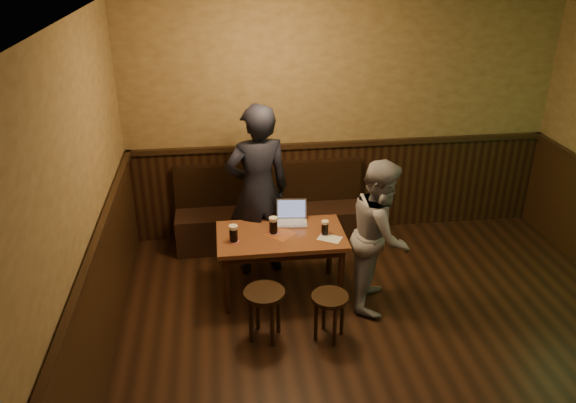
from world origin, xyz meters
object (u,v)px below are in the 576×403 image
(stool_right, at_px, (330,304))
(pub_table, at_px, (281,242))
(pint_left, at_px, (234,233))
(person_suit, at_px, (258,191))
(pint_mid, at_px, (273,225))
(person_grey, at_px, (380,234))
(bench, at_px, (270,218))
(stool_left, at_px, (264,301))
(laptop, at_px, (292,217))
(pint_right, at_px, (325,228))

(stool_right, bearing_deg, pub_table, 113.72)
(pint_left, distance_m, person_suit, 0.65)
(pint_mid, bearing_deg, person_grey, -16.88)
(person_suit, bearing_deg, bench, -118.23)
(person_grey, bearing_deg, stool_left, 130.09)
(pub_table, xyz_separation_m, pint_left, (-0.47, -0.09, 0.18))
(stool_left, relative_size, laptop, 1.49)
(stool_right, height_order, person_suit, person_suit)
(pint_right, height_order, laptop, laptop)
(pint_mid, xyz_separation_m, pint_right, (0.50, -0.08, -0.01))
(pub_table, height_order, pint_mid, pint_mid)
(pint_right, bearing_deg, pint_mid, 170.34)
(stool_right, relative_size, pint_right, 3.07)
(laptop, bearing_deg, pint_mid, -127.06)
(stool_left, height_order, laptop, laptop)
(pint_mid, xyz_separation_m, person_suit, (-0.11, 0.45, 0.17))
(pint_mid, relative_size, pint_right, 1.19)
(pint_left, distance_m, pint_right, 0.90)
(bench, xyz_separation_m, pint_mid, (-0.07, -1.04, 0.45))
(stool_right, distance_m, pint_mid, 1.00)
(pub_table, relative_size, pint_right, 8.54)
(bench, bearing_deg, pub_table, -90.00)
(pint_left, xyz_separation_m, pint_mid, (0.40, 0.11, 0.00))
(stool_left, xyz_separation_m, pint_right, (0.66, 0.65, 0.35))
(stool_right, bearing_deg, pint_left, 139.30)
(pint_left, bearing_deg, person_grey, -7.67)
(pub_table, height_order, pint_right, pint_right)
(bench, height_order, pint_mid, bench)
(pub_table, xyz_separation_m, pint_right, (0.43, -0.06, 0.16))
(pint_right, bearing_deg, pub_table, 172.55)
(stool_left, xyz_separation_m, person_suit, (0.05, 1.18, 0.54))
(bench, xyz_separation_m, person_suit, (-0.18, -0.59, 0.63))
(person_suit, bearing_deg, stool_left, 76.34)
(pub_table, height_order, laptop, laptop)
(pub_table, xyz_separation_m, person_grey, (0.93, -0.27, 0.17))
(pub_table, distance_m, laptop, 0.33)
(person_grey, bearing_deg, pint_right, 85.97)
(pint_left, relative_size, pint_right, 1.17)
(pub_table, distance_m, pint_mid, 0.19)
(laptop, bearing_deg, pint_right, -41.25)
(stool_left, distance_m, person_suit, 1.30)
(pint_mid, distance_m, person_grey, 1.04)
(stool_left, relative_size, stool_right, 1.10)
(pub_table, height_order, stool_right, pub_table)
(stool_right, height_order, pint_right, pint_right)
(bench, distance_m, pub_table, 1.10)
(stool_left, height_order, stool_right, stool_left)
(pint_right, relative_size, person_suit, 0.08)
(stool_left, height_order, pint_mid, pint_mid)
(person_suit, bearing_deg, pint_right, 127.83)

